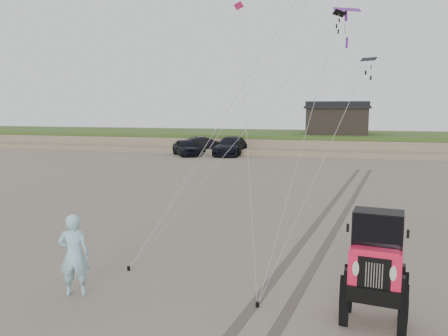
# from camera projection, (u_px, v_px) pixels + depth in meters

# --- Properties ---
(ground) EXTENTS (160.00, 160.00, 0.00)m
(ground) POSITION_uv_depth(u_px,v_px,m) (242.00, 293.00, 10.51)
(ground) COLOR #6B6054
(ground) RESTS_ON ground
(dune_ridge) EXTENTS (160.00, 14.25, 1.73)m
(dune_ridge) POSITION_uv_depth(u_px,v_px,m) (317.00, 142.00, 46.35)
(dune_ridge) COLOR #7A6B54
(dune_ridge) RESTS_ON ground
(cabin) EXTENTS (6.40, 5.40, 3.35)m
(cabin) POSITION_uv_depth(u_px,v_px,m) (337.00, 119.00, 45.04)
(cabin) COLOR black
(cabin) RESTS_ON dune_ridge
(truck_a) EXTENTS (4.04, 4.66, 1.52)m
(truck_a) POSITION_uv_depth(u_px,v_px,m) (186.00, 147.00, 40.60)
(truck_a) COLOR black
(truck_a) RESTS_ON ground
(truck_b) EXTENTS (5.22, 3.73, 1.63)m
(truck_b) POSITION_uv_depth(u_px,v_px,m) (205.00, 145.00, 42.25)
(truck_b) COLOR black
(truck_b) RESTS_ON ground
(truck_c) EXTENTS (2.47, 5.89, 1.70)m
(truck_c) POSITION_uv_depth(u_px,v_px,m) (231.00, 146.00, 41.02)
(truck_c) COLOR black
(truck_c) RESTS_ON ground
(jeep) EXTENTS (2.85, 5.30, 1.88)m
(jeep) POSITION_uv_depth(u_px,v_px,m) (375.00, 280.00, 8.88)
(jeep) COLOR #F51D43
(jeep) RESTS_ON ground
(man) EXTENTS (0.83, 0.68, 1.97)m
(man) POSITION_uv_depth(u_px,v_px,m) (74.00, 255.00, 10.29)
(man) COLOR #91CEE1
(man) RESTS_ON ground
(stake_main) EXTENTS (0.08, 0.08, 0.12)m
(stake_main) POSITION_uv_depth(u_px,v_px,m) (129.00, 268.00, 11.96)
(stake_main) COLOR black
(stake_main) RESTS_ON ground
(stake_aux) EXTENTS (0.08, 0.08, 0.12)m
(stake_aux) POSITION_uv_depth(u_px,v_px,m) (257.00, 305.00, 9.76)
(stake_aux) COLOR black
(stake_aux) RESTS_ON ground
(tire_tracks) EXTENTS (5.22, 29.74, 0.01)m
(tire_tracks) POSITION_uv_depth(u_px,v_px,m) (332.00, 218.00, 17.68)
(tire_tracks) COLOR #4C443D
(tire_tracks) RESTS_ON ground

